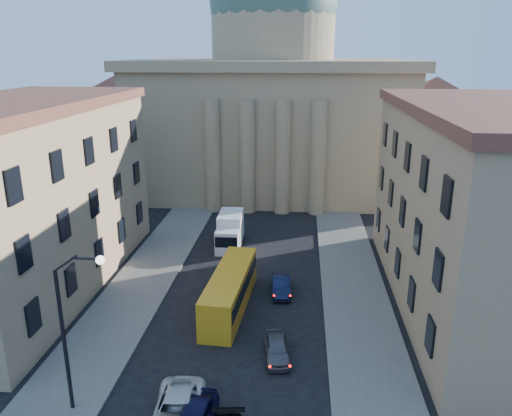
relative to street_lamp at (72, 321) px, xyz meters
The scene contains 11 objects.
sidewalk_left 11.38m from the street_lamp, 98.71° to the left, with size 5.00×60.00×0.15m, color #57544F.
sidewalk_right 19.14m from the street_lamp, 32.88° to the left, with size 5.00×60.00×0.15m, color #57544F.
church 48.43m from the street_lamp, 81.65° to the left, with size 68.02×28.76×36.60m.
building_left 17.36m from the street_lamp, 125.62° to the left, with size 11.60×26.60×14.70m.
building_right 27.84m from the street_lamp, 30.29° to the left, with size 11.60×26.60×14.70m.
street_lamp is the anchor object (origin of this frame).
car_left_mid 6.94m from the street_lamp, ahead, with size 2.42×5.25×1.46m, color silver.
car_right_far 12.30m from the street_lamp, 29.81° to the left, with size 1.49×3.70×1.26m, color #4C4C51.
car_right_distant 17.94m from the street_lamp, 55.70° to the left, with size 1.37×3.93×1.30m, color black.
city_bus 13.61m from the street_lamp, 61.85° to the left, with size 2.96×10.12×2.82m.
box_truck 24.57m from the street_lamp, 79.53° to the left, with size 2.28×5.59×3.05m.
Camera 1 is at (4.06, -12.85, 17.93)m, focal length 35.00 mm.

